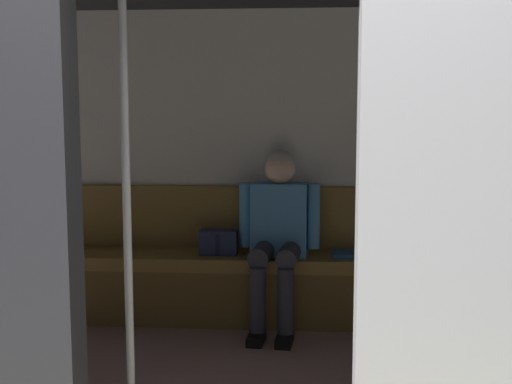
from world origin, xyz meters
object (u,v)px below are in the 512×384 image
Objects in this scene: train_car at (230,100)px; book at (343,254)px; person_seated at (278,226)px; handbag at (219,242)px; bench_seat at (256,272)px; grab_pole_door at (127,199)px.

train_car is 1.57m from book.
person_seated is at bearing 11.12° from book.
train_car is at bearing 101.10° from handbag.
book is (-0.59, -0.03, 0.13)m from bench_seat.
person_seated is 5.48× the size of book.
person_seated is at bearing 161.17° from bench_seat.
grab_pole_door reaches higher than handbag.
bench_seat is at bearing 3.60° from book.
bench_seat is (-0.07, -0.97, -1.15)m from train_car.
train_car reaches higher than grab_pole_door.
handbag is at bearing -95.81° from grab_pole_door.
handbag is (0.41, -0.08, -0.13)m from person_seated.
book is at bearing -179.74° from handbag.
book is at bearing -169.60° from person_seated.
train_car is 5.31× the size of person_seated.
bench_seat is 0.36m from person_seated.
train_car reaches higher than person_seated.
book is at bearing -121.24° from grab_pole_door.
bench_seat is at bearing -104.65° from grab_pole_door.
grab_pole_door reaches higher than person_seated.
handbag is at bearing -10.58° from person_seated.
handbag is at bearing 0.98° from book.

